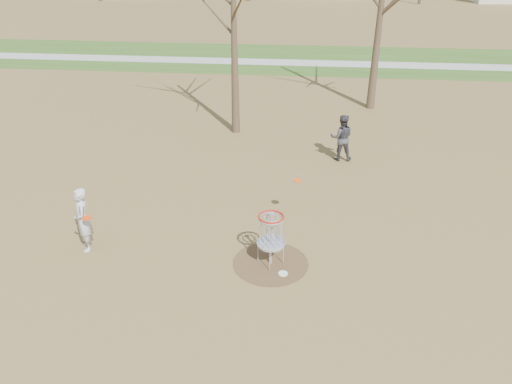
# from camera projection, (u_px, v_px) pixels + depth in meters

# --- Properties ---
(ground) EXTENTS (160.00, 160.00, 0.00)m
(ground) POSITION_uv_depth(u_px,v_px,m) (271.00, 263.00, 11.83)
(ground) COLOR brown
(ground) RESTS_ON ground
(green_band) EXTENTS (160.00, 8.00, 0.01)m
(green_band) POSITION_uv_depth(u_px,v_px,m) (297.00, 59.00, 30.29)
(green_band) COLOR #2D5119
(green_band) RESTS_ON ground
(footpath) EXTENTS (160.00, 1.50, 0.01)m
(footpath) POSITION_uv_depth(u_px,v_px,m) (296.00, 63.00, 29.40)
(footpath) COLOR #9E9E99
(footpath) RESTS_ON green_band
(dirt_circle) EXTENTS (1.80, 1.80, 0.01)m
(dirt_circle) POSITION_uv_depth(u_px,v_px,m) (271.00, 263.00, 11.83)
(dirt_circle) COLOR #47331E
(dirt_circle) RESTS_ON ground
(player_standing) EXTENTS (0.62, 0.71, 1.65)m
(player_standing) POSITION_uv_depth(u_px,v_px,m) (83.00, 220.00, 12.01)
(player_standing) COLOR silver
(player_standing) RESTS_ON ground
(player_throwing) EXTENTS (0.80, 0.63, 1.60)m
(player_throwing) POSITION_uv_depth(u_px,v_px,m) (342.00, 138.00, 16.78)
(player_throwing) COLOR #39383E
(player_throwing) RESTS_ON ground
(disc_grounded) EXTENTS (0.22, 0.22, 0.02)m
(disc_grounded) POSITION_uv_depth(u_px,v_px,m) (283.00, 274.00, 11.45)
(disc_grounded) COLOR white
(disc_grounded) RESTS_ON dirt_circle
(discs_in_play) EXTENTS (5.07, 2.31, 0.23)m
(discs_in_play) POSITION_uv_depth(u_px,v_px,m) (203.00, 197.00, 12.34)
(discs_in_play) COLOR #EC570C
(discs_in_play) RESTS_ON ground
(disc_golf_basket) EXTENTS (0.64, 0.64, 1.35)m
(disc_golf_basket) POSITION_uv_depth(u_px,v_px,m) (271.00, 231.00, 11.40)
(disc_golf_basket) COLOR #9EA3AD
(disc_golf_basket) RESTS_ON ground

